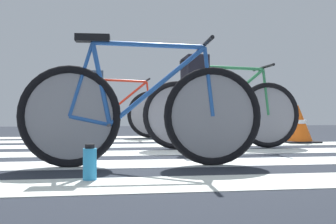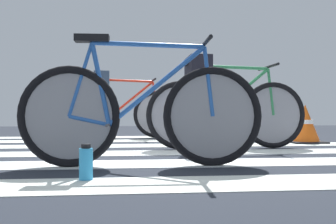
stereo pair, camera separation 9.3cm
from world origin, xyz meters
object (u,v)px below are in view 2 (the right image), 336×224
bicycle_1_of_3 (141,112)px  traffic_cone (305,125)px  water_bottle (86,163)px  cyclist_2_of_3 (199,89)px  cyclist_3_of_3 (102,95)px  bicycle_2_of_3 (227,113)px  bicycle_3_of_3 (123,113)px

bicycle_1_of_3 → traffic_cone: 2.82m
water_bottle → cyclist_2_of_3: bearing=60.4°
cyclist_3_of_3 → water_bottle: 3.42m
water_bottle → traffic_cone: traffic_cone is taller
bicycle_2_of_3 → bicycle_3_of_3: size_ratio=1.00×
bicycle_3_of_3 → water_bottle: bicycle_3_of_3 is taller
cyclist_3_of_3 → water_bottle: bearing=-91.5°
bicycle_2_of_3 → traffic_cone: 1.36m
cyclist_2_of_3 → bicycle_3_of_3: size_ratio=0.56×
bicycle_2_of_3 → bicycle_3_of_3: same height
bicycle_1_of_3 → bicycle_2_of_3: bearing=53.7°
bicycle_2_of_3 → traffic_cone: bearing=27.1°
bicycle_3_of_3 → cyclist_3_of_3: size_ratio=1.75×
cyclist_2_of_3 → traffic_cone: bearing=22.1°
traffic_cone → water_bottle: bearing=-136.3°
bicycle_2_of_3 → cyclist_2_of_3: (-0.31, -0.01, 0.24)m
cyclist_2_of_3 → cyclist_3_of_3: cyclist_3_of_3 is taller
water_bottle → cyclist_3_of_3: bearing=93.3°
water_bottle → traffic_cone: size_ratio=0.42×
cyclist_2_of_3 → cyclist_3_of_3: bearing=122.3°
cyclist_2_of_3 → traffic_cone: (1.50, 0.66, -0.40)m
bicycle_2_of_3 → cyclist_3_of_3: bearing=129.0°
traffic_cone → cyclist_3_of_3: bearing=158.7°
bicycle_2_of_3 → traffic_cone: size_ratio=3.55×
bicycle_2_of_3 → water_bottle: bicycle_2_of_3 is taller
cyclist_3_of_3 → bicycle_3_of_3: bearing=0.0°
bicycle_3_of_3 → water_bottle: 3.41m
bicycle_3_of_3 → cyclist_3_of_3: 0.40m
bicycle_2_of_3 → bicycle_3_of_3: bearing=122.0°
bicycle_2_of_3 → bicycle_3_of_3: 2.06m
bicycle_1_of_3 → water_bottle: bearing=-121.3°
cyclist_3_of_3 → cyclist_2_of_3: bearing=-60.7°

